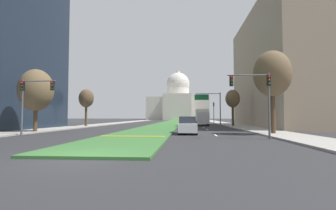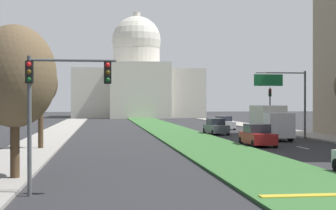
{
  "view_description": "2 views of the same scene",
  "coord_description": "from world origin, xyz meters",
  "px_view_note": "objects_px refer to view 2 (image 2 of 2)",
  "views": [
    {
      "loc": [
        4.39,
        -9.81,
        1.77
      ],
      "look_at": [
        -0.21,
        51.06,
        4.6
      ],
      "focal_mm": 26.35,
      "sensor_mm": 36.0,
      "label": 1
    },
    {
      "loc": [
        -8.13,
        -7.62,
        3.47
      ],
      "look_at": [
        -1.22,
        47.03,
        3.22
      ],
      "focal_mm": 55.05,
      "sensor_mm": 36.0,
      "label": 2
    }
  ],
  "objects_px": {
    "street_tree_left_near": "(15,77)",
    "sedan_distant": "(216,127)",
    "traffic_light_near_left": "(53,94)",
    "traffic_light_far_right": "(270,104)",
    "overhead_guide_sign": "(286,90)",
    "street_tree_left_mid": "(41,85)",
    "capitol_building": "(137,83)",
    "box_truck_delivery": "(271,122)",
    "sedan_far_horizon": "(224,123)",
    "sedan_midblock": "(257,136)"
  },
  "relations": [
    {
      "from": "sedan_far_horizon",
      "to": "box_truck_delivery",
      "type": "bearing_deg",
      "value": -90.11
    },
    {
      "from": "sedan_far_horizon",
      "to": "capitol_building",
      "type": "bearing_deg",
      "value": 97.14
    },
    {
      "from": "capitol_building",
      "to": "sedan_midblock",
      "type": "relative_size",
      "value": 6.51
    },
    {
      "from": "traffic_light_near_left",
      "to": "traffic_light_far_right",
      "type": "relative_size",
      "value": 1.0
    },
    {
      "from": "street_tree_left_near",
      "to": "sedan_far_horizon",
      "type": "xyz_separation_m",
      "value": [
        19.44,
        41.94,
        -3.81
      ]
    },
    {
      "from": "street_tree_left_near",
      "to": "sedan_distant",
      "type": "distance_m",
      "value": 35.54
    },
    {
      "from": "traffic_light_near_left",
      "to": "sedan_far_horizon",
      "type": "relative_size",
      "value": 1.1
    },
    {
      "from": "overhead_guide_sign",
      "to": "street_tree_left_mid",
      "type": "bearing_deg",
      "value": -158.46
    },
    {
      "from": "sedan_distant",
      "to": "box_truck_delivery",
      "type": "xyz_separation_m",
      "value": [
        3.34,
        -8.42,
        0.86
      ]
    },
    {
      "from": "sedan_midblock",
      "to": "sedan_distant",
      "type": "bearing_deg",
      "value": 90.28
    },
    {
      "from": "traffic_light_far_right",
      "to": "overhead_guide_sign",
      "type": "bearing_deg",
      "value": -99.56
    },
    {
      "from": "sedan_far_horizon",
      "to": "box_truck_delivery",
      "type": "xyz_separation_m",
      "value": [
        -0.04,
        -18.89,
        0.87
      ]
    },
    {
      "from": "sedan_midblock",
      "to": "sedan_distant",
      "type": "distance_m",
      "value": 14.92
    },
    {
      "from": "capitol_building",
      "to": "traffic_light_far_right",
      "type": "height_order",
      "value": "capitol_building"
    },
    {
      "from": "sedan_far_horizon",
      "to": "traffic_light_near_left",
      "type": "bearing_deg",
      "value": -110.83
    },
    {
      "from": "street_tree_left_mid",
      "to": "sedan_distant",
      "type": "xyz_separation_m",
      "value": [
        16.72,
        16.41,
        -3.96
      ]
    },
    {
      "from": "overhead_guide_sign",
      "to": "sedan_distant",
      "type": "xyz_separation_m",
      "value": [
        -5.11,
        7.79,
        -3.81
      ]
    },
    {
      "from": "capitol_building",
      "to": "overhead_guide_sign",
      "type": "xyz_separation_m",
      "value": [
        9.18,
        -77.67,
        -3.67
      ]
    },
    {
      "from": "overhead_guide_sign",
      "to": "street_tree_left_mid",
      "type": "xyz_separation_m",
      "value": [
        -21.84,
        -8.62,
        0.15
      ]
    },
    {
      "from": "box_truck_delivery",
      "to": "overhead_guide_sign",
      "type": "bearing_deg",
      "value": 19.45
    },
    {
      "from": "street_tree_left_mid",
      "to": "sedan_midblock",
      "type": "height_order",
      "value": "street_tree_left_mid"
    },
    {
      "from": "capitol_building",
      "to": "sedan_distant",
      "type": "height_order",
      "value": "capitol_building"
    },
    {
      "from": "capitol_building",
      "to": "street_tree_left_mid",
      "type": "height_order",
      "value": "capitol_building"
    },
    {
      "from": "traffic_light_near_left",
      "to": "street_tree_left_mid",
      "type": "relative_size",
      "value": 0.81
    },
    {
      "from": "traffic_light_far_right",
      "to": "box_truck_delivery",
      "type": "height_order",
      "value": "traffic_light_far_right"
    },
    {
      "from": "traffic_light_near_left",
      "to": "overhead_guide_sign",
      "type": "bearing_deg",
      "value": 55.17
    },
    {
      "from": "capitol_building",
      "to": "street_tree_left_near",
      "type": "distance_m",
      "value": 102.12
    },
    {
      "from": "capitol_building",
      "to": "sedan_far_horizon",
      "type": "xyz_separation_m",
      "value": [
        7.45,
        -59.41,
        -7.49
      ]
    },
    {
      "from": "box_truck_delivery",
      "to": "sedan_far_horizon",
      "type": "bearing_deg",
      "value": 89.89
    },
    {
      "from": "capitol_building",
      "to": "street_tree_left_near",
      "type": "relative_size",
      "value": 4.37
    },
    {
      "from": "capitol_building",
      "to": "sedan_distant",
      "type": "relative_size",
      "value": 6.71
    },
    {
      "from": "traffic_light_near_left",
      "to": "street_tree_left_mid",
      "type": "distance_m",
      "value": 19.15
    },
    {
      "from": "traffic_light_near_left",
      "to": "sedan_distant",
      "type": "relative_size",
      "value": 1.15
    },
    {
      "from": "street_tree_left_mid",
      "to": "capitol_building",
      "type": "bearing_deg",
      "value": 81.66
    },
    {
      "from": "capitol_building",
      "to": "traffic_light_near_left",
      "type": "distance_m",
      "value": 105.79
    },
    {
      "from": "overhead_guide_sign",
      "to": "street_tree_left_near",
      "type": "xyz_separation_m",
      "value": [
        -21.18,
        -23.68,
        -0.01
      ]
    },
    {
      "from": "traffic_light_far_right",
      "to": "overhead_guide_sign",
      "type": "distance_m",
      "value": 10.02
    },
    {
      "from": "capitol_building",
      "to": "sedan_far_horizon",
      "type": "distance_m",
      "value": 60.34
    },
    {
      "from": "capitol_building",
      "to": "sedan_midblock",
      "type": "xyz_separation_m",
      "value": [
        4.14,
        -84.79,
        -7.47
      ]
    },
    {
      "from": "sedan_distant",
      "to": "street_tree_left_near",
      "type": "bearing_deg",
      "value": -117.04
    },
    {
      "from": "sedan_distant",
      "to": "overhead_guide_sign",
      "type": "bearing_deg",
      "value": -56.72
    },
    {
      "from": "street_tree_left_near",
      "to": "sedan_distant",
      "type": "relative_size",
      "value": 1.54
    },
    {
      "from": "street_tree_left_mid",
      "to": "traffic_light_far_right",
      "type": "bearing_deg",
      "value": 38.1
    },
    {
      "from": "capitol_building",
      "to": "sedan_distant",
      "type": "xyz_separation_m",
      "value": [
        4.07,
        -69.88,
        -7.48
      ]
    },
    {
      "from": "capitol_building",
      "to": "traffic_light_near_left",
      "type": "xyz_separation_m",
      "value": [
        -9.99,
        -105.22,
        -4.5
      ]
    },
    {
      "from": "sedan_midblock",
      "to": "sedan_distant",
      "type": "height_order",
      "value": "sedan_midblock"
    },
    {
      "from": "street_tree_left_near",
      "to": "sedan_midblock",
      "type": "distance_m",
      "value": 23.43
    },
    {
      "from": "street_tree_left_near",
      "to": "sedan_midblock",
      "type": "xyz_separation_m",
      "value": [
        16.14,
        16.56,
        -3.8
      ]
    },
    {
      "from": "overhead_guide_sign",
      "to": "street_tree_left_near",
      "type": "relative_size",
      "value": 0.94
    },
    {
      "from": "traffic_light_far_right",
      "to": "box_truck_delivery",
      "type": "distance_m",
      "value": 11.09
    }
  ]
}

